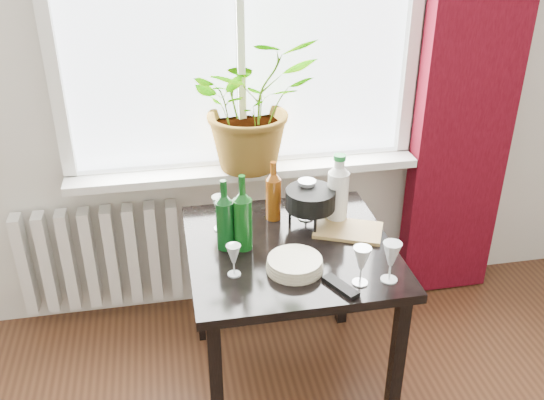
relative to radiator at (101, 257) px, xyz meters
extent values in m
cube|color=white|center=(0.75, 0.04, 1.22)|extent=(1.72, 0.08, 1.62)
cube|color=silver|center=(0.75, -0.03, 0.44)|extent=(1.72, 0.20, 0.04)
cube|color=#3D050E|center=(1.87, -0.06, 0.92)|extent=(0.50, 0.12, 2.56)
cube|color=silver|center=(0.00, 0.00, 0.00)|extent=(0.80, 0.10, 0.55)
cube|color=black|center=(0.85, -0.63, 0.34)|extent=(0.85, 0.85, 0.04)
cube|color=black|center=(0.48, -1.00, -0.03)|extent=(0.05, 0.05, 0.70)
cube|color=black|center=(0.48, -0.27, -0.03)|extent=(0.05, 0.05, 0.70)
cube|color=black|center=(1.21, -1.00, -0.03)|extent=(0.05, 0.05, 0.70)
cube|color=black|center=(1.21, -0.27, -0.03)|extent=(0.05, 0.05, 0.70)
imported|color=#3C741E|center=(0.79, -0.04, 0.79)|extent=(0.66, 0.60, 0.65)
cylinder|color=beige|center=(0.83, -0.80, 0.38)|extent=(0.28, 0.28, 0.05)
cube|color=black|center=(0.97, -0.96, 0.37)|extent=(0.11, 0.17, 0.02)
cube|color=#A9874C|center=(1.12, -0.57, 0.37)|extent=(0.34, 0.28, 0.02)
camera|label=1|loc=(0.38, -2.72, 1.71)|focal=40.00mm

